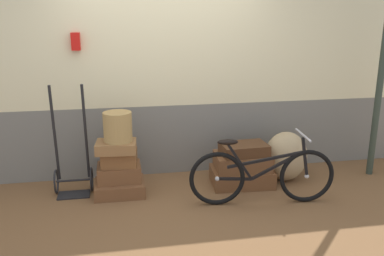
{
  "coord_description": "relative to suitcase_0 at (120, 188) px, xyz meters",
  "views": [
    {
      "loc": [
        -0.6,
        -4.26,
        2.0
      ],
      "look_at": [
        0.21,
        0.12,
        0.77
      ],
      "focal_mm": 38.64,
      "sensor_mm": 36.0,
      "label": 1
    }
  ],
  "objects": [
    {
      "name": "ground",
      "position": [
        0.61,
        -0.2,
        -0.11
      ],
      "size": [
        9.32,
        5.2,
        0.06
      ],
      "primitive_type": "cube",
      "color": "brown"
    },
    {
      "name": "station_building",
      "position": [
        0.63,
        0.64,
        1.47
      ],
      "size": [
        7.32,
        0.74,
        3.08
      ],
      "color": "slate",
      "rests_on": "ground"
    },
    {
      "name": "suitcase_0",
      "position": [
        0.0,
        0.0,
        0.0
      ],
      "size": [
        0.56,
        0.43,
        0.15
      ],
      "primitive_type": "cube",
      "rotation": [
        0.0,
        0.0,
        -0.01
      ],
      "color": "brown",
      "rests_on": "ground"
    },
    {
      "name": "suitcase_1",
      "position": [
        0.0,
        0.04,
        0.17
      ],
      "size": [
        0.49,
        0.36,
        0.19
      ],
      "primitive_type": "cube",
      "rotation": [
        0.0,
        0.0,
        0.0
      ],
      "color": "brown",
      "rests_on": "suitcase_0"
    },
    {
      "name": "suitcase_2",
      "position": [
        0.01,
        0.04,
        0.35
      ],
      "size": [
        0.42,
        0.34,
        0.17
      ],
      "primitive_type": "cube",
      "rotation": [
        0.0,
        0.0,
        -0.1
      ],
      "color": "brown",
      "rests_on": "suitcase_1"
    },
    {
      "name": "suitcase_3",
      "position": [
        -0.02,
        0.01,
        0.49
      ],
      "size": [
        0.47,
        0.36,
        0.12
      ],
      "primitive_type": "cube",
      "rotation": [
        0.0,
        0.0,
        -0.08
      ],
      "color": "olive",
      "rests_on": "suitcase_2"
    },
    {
      "name": "suitcase_4",
      "position": [
        1.46,
        0.02,
        0.02
      ],
      "size": [
        0.75,
        0.53,
        0.2
      ],
      "primitive_type": "cube",
      "rotation": [
        0.0,
        0.0,
        -0.06
      ],
      "color": "brown",
      "rests_on": "ground"
    },
    {
      "name": "suitcase_5",
      "position": [
        1.46,
        0.02,
        0.21
      ],
      "size": [
        0.67,
        0.48,
        0.19
      ],
      "primitive_type": "cube",
      "rotation": [
        0.0,
        0.0,
        -0.06
      ],
      "color": "brown",
      "rests_on": "suitcase_4"
    },
    {
      "name": "suitcase_6",
      "position": [
        1.47,
        -0.0,
        0.38
      ],
      "size": [
        0.56,
        0.38,
        0.13
      ],
      "primitive_type": "cube",
      "rotation": [
        0.0,
        0.0,
        0.05
      ],
      "color": "#4C2D19",
      "rests_on": "suitcase_5"
    },
    {
      "name": "wicker_basket",
      "position": [
        0.01,
        0.02,
        0.72
      ],
      "size": [
        0.32,
        0.32,
        0.33
      ],
      "primitive_type": "cylinder",
      "color": "#A8844C",
      "rests_on": "suitcase_3"
    },
    {
      "name": "luggage_trolley",
      "position": [
        -0.52,
        0.14,
        0.22
      ],
      "size": [
        0.42,
        0.36,
        1.27
      ],
      "color": "black",
      "rests_on": "ground"
    },
    {
      "name": "burlap_sack",
      "position": [
        2.03,
        0.06,
        0.23
      ],
      "size": [
        0.53,
        0.45,
        0.62
      ],
      "primitive_type": "ellipsoid",
      "color": "tan",
      "rests_on": "ground"
    },
    {
      "name": "bicycle",
      "position": [
        1.51,
        -0.52,
        0.25
      ],
      "size": [
        1.58,
        0.46,
        0.78
      ],
      "color": "black",
      "rests_on": "ground"
    }
  ]
}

